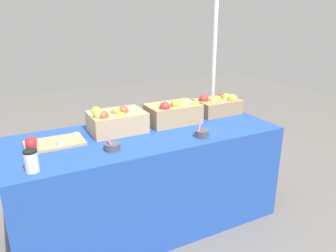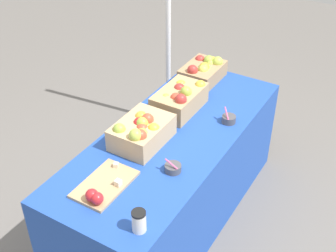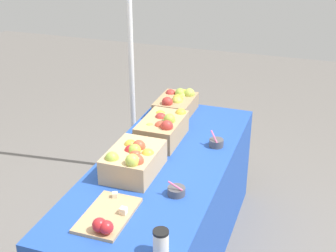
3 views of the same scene
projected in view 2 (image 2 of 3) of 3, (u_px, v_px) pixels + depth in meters
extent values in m
plane|color=slate|center=(172.00, 215.00, 3.34)|extent=(10.00, 10.00, 0.00)
cube|color=#234CAD|center=(172.00, 177.00, 3.13)|extent=(1.90, 0.76, 0.74)
cube|color=tan|center=(203.00, 73.00, 3.46)|extent=(0.35, 0.25, 0.12)
sphere|color=#B2C64C|center=(218.00, 62.00, 3.46)|extent=(0.08, 0.08, 0.08)
sphere|color=#B2C64C|center=(211.00, 64.00, 3.48)|extent=(0.08, 0.08, 0.08)
sphere|color=#B2332D|center=(200.00, 60.00, 3.53)|extent=(0.08, 0.08, 0.08)
sphere|color=#99B742|center=(209.00, 60.00, 3.49)|extent=(0.08, 0.08, 0.08)
sphere|color=#B2332D|center=(192.00, 70.00, 3.34)|extent=(0.08, 0.08, 0.08)
sphere|color=gold|center=(217.00, 65.00, 3.48)|extent=(0.08, 0.08, 0.08)
sphere|color=#B2C64C|center=(203.00, 70.00, 3.38)|extent=(0.08, 0.08, 0.08)
sphere|color=gold|center=(204.00, 68.00, 3.41)|extent=(0.08, 0.08, 0.08)
sphere|color=gold|center=(212.00, 62.00, 3.50)|extent=(0.08, 0.08, 0.08)
cube|color=tan|center=(179.00, 100.00, 3.11)|extent=(0.40, 0.25, 0.15)
sphere|color=gold|center=(200.00, 86.00, 3.14)|extent=(0.08, 0.08, 0.08)
sphere|color=#99B742|center=(186.00, 92.00, 3.03)|extent=(0.08, 0.08, 0.08)
sphere|color=#B2332D|center=(181.00, 99.00, 2.95)|extent=(0.08, 0.08, 0.08)
sphere|color=#B2332D|center=(179.00, 89.00, 3.11)|extent=(0.08, 0.08, 0.08)
sphere|color=gold|center=(181.00, 85.00, 3.17)|extent=(0.08, 0.08, 0.08)
sphere|color=#D14C33|center=(176.00, 99.00, 3.01)|extent=(0.08, 0.08, 0.08)
sphere|color=#99B742|center=(166.00, 99.00, 3.04)|extent=(0.08, 0.08, 0.08)
cube|color=tan|center=(142.00, 132.00, 2.80)|extent=(0.38, 0.27, 0.14)
sphere|color=#99B742|center=(119.00, 130.00, 2.70)|extent=(0.08, 0.08, 0.08)
sphere|color=#99B742|center=(142.00, 123.00, 2.76)|extent=(0.08, 0.08, 0.08)
sphere|color=red|center=(139.00, 123.00, 2.78)|extent=(0.08, 0.08, 0.08)
sphere|color=gold|center=(154.00, 129.00, 2.73)|extent=(0.08, 0.08, 0.08)
sphere|color=#B2C64C|center=(142.00, 135.00, 2.69)|extent=(0.08, 0.08, 0.08)
sphere|color=#D14C33|center=(147.00, 119.00, 2.78)|extent=(0.08, 0.08, 0.08)
sphere|color=#D14C33|center=(142.00, 129.00, 2.74)|extent=(0.08, 0.08, 0.08)
sphere|color=gold|center=(141.00, 117.00, 2.83)|extent=(0.08, 0.08, 0.08)
sphere|color=#D14C33|center=(140.00, 136.00, 2.64)|extent=(0.08, 0.08, 0.08)
sphere|color=#B2C64C|center=(136.00, 135.00, 2.63)|extent=(0.08, 0.08, 0.08)
cube|color=tan|center=(105.00, 184.00, 2.51)|extent=(0.37, 0.23, 0.02)
cube|color=beige|center=(116.00, 165.00, 2.61)|extent=(0.04, 0.04, 0.03)
cube|color=beige|center=(119.00, 183.00, 2.48)|extent=(0.04, 0.04, 0.03)
sphere|color=red|center=(92.00, 195.00, 2.37)|extent=(0.07, 0.07, 0.07)
sphere|color=red|center=(97.00, 198.00, 2.36)|extent=(0.07, 0.07, 0.07)
cylinder|color=#4C4C51|center=(229.00, 119.00, 3.01)|extent=(0.09, 0.09, 0.05)
cylinder|color=#EA598C|center=(227.00, 113.00, 2.97)|extent=(0.07, 0.07, 0.06)
cylinder|color=#4C4C51|center=(173.00, 168.00, 2.60)|extent=(0.10, 0.10, 0.04)
cylinder|color=#EA598C|center=(171.00, 164.00, 2.56)|extent=(0.01, 0.08, 0.05)
cylinder|color=silver|center=(139.00, 222.00, 2.22)|extent=(0.07, 0.07, 0.11)
cylinder|color=black|center=(139.00, 213.00, 2.18)|extent=(0.07, 0.07, 0.01)
cylinder|color=white|center=(168.00, 24.00, 3.75)|extent=(0.04, 0.04, 1.98)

